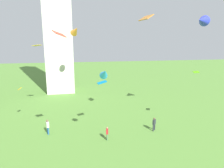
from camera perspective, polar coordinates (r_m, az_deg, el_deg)
name	(u,v)px	position (r m, az deg, el deg)	size (l,w,h in m)	color
person_0	(154,123)	(24.94, 12.63, -11.54)	(0.51, 0.49, 1.74)	#2D3338
person_1	(48,126)	(24.79, -18.92, -11.90)	(0.41, 0.55, 1.84)	#235693
person_3	(107,133)	(22.25, -1.49, -14.48)	(0.30, 0.48, 1.57)	#51754C
kite_flying_0	(146,18)	(23.56, 10.28, 19.15)	(1.47, 1.90, 0.70)	#BD752E
kite_flying_1	(102,82)	(22.37, -3.05, 0.51)	(1.18, 0.89, 0.36)	#0471B2
kite_flying_2	(37,45)	(31.33, -21.76, 10.79)	(1.47, 1.27, 0.28)	gold
kite_flying_3	(202,20)	(28.98, 25.55, 16.99)	(2.51, 2.35, 1.48)	#2D37DD
kite_flying_4	(20,89)	(28.53, -26.17, -1.30)	(0.73, 0.96, 0.47)	#C7980D
kite_flying_6	(104,73)	(18.04, -2.30, 3.27)	(0.82, 1.38, 1.26)	#2EA2E0
kite_flying_7	(196,72)	(25.82, 24.08, 3.35)	(1.03, 1.17, 0.21)	#58B50D
kite_flying_8	(59,34)	(16.90, -15.65, 14.40)	(1.18, 1.21, 0.61)	#F14633
kite_flying_9	(75,31)	(33.95, -11.04, 15.57)	(1.88, 2.34, 1.83)	orange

